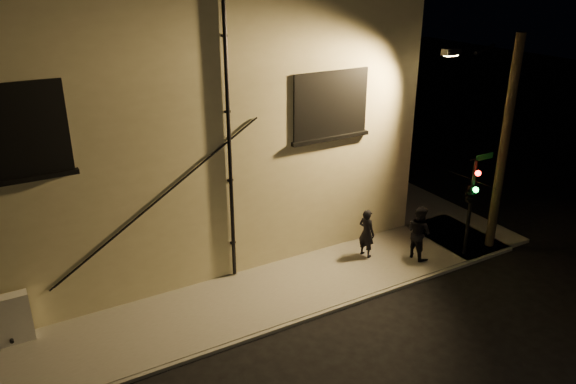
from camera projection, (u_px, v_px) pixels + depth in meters
ground at (338, 308)px, 15.66m from camera, size 90.00×90.00×0.00m
sidewalk at (295, 235)px, 19.72m from camera, size 21.00×16.00×0.12m
building at (127, 101)px, 19.82m from camera, size 16.20×12.23×8.80m
pedestrian_a at (367, 233)px, 17.95m from camera, size 0.52×0.67×1.62m
pedestrian_b at (419, 232)px, 17.82m from camera, size 0.72×0.90×1.77m
traffic_signal at (471, 192)px, 17.32m from camera, size 1.15×1.96×3.37m
streetlamp_pole at (501, 141)px, 17.57m from camera, size 2.02×1.39×7.07m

